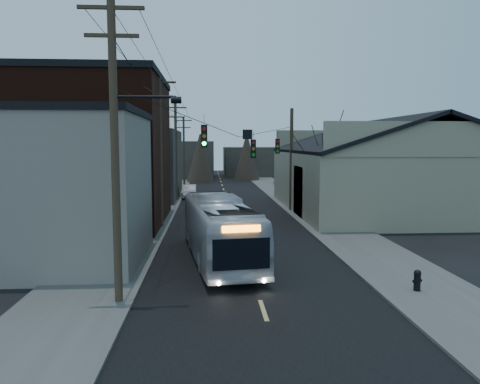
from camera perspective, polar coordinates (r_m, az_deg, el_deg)
The scene contains 15 objects.
ground at distance 14.48m, azimuth 3.83°, elevation -16.95°, with size 160.00×160.00×0.00m, color black.
road_surface at distance 43.62m, azimuth -1.43°, elevation -1.48°, with size 9.00×110.00×0.02m, color black.
sidewalk_left at distance 43.83m, azimuth -9.96°, elevation -1.47°, with size 4.00×110.00×0.12m, color #474744.
sidewalk_right at distance 44.36m, azimuth 6.99°, elevation -1.33°, with size 4.00×110.00×0.12m, color #474744.
building_clapboard at distance 23.45m, azimuth -21.67°, elevation 0.30°, with size 8.00×8.00×7.00m, color #6C645A.
building_brick at distance 34.22m, azimuth -17.75°, elevation 4.59°, with size 10.00×12.00×10.00m, color black.
building_left_far at distance 49.86m, azimuth -12.74°, elevation 3.33°, with size 9.00×14.00×7.00m, color #34302A.
warehouse at distance 41.10m, azimuth 17.30°, elevation 1.56°, with size 16.16×20.60×7.73m.
building_far_left at distance 78.38m, azimuth -6.93°, elevation 3.96°, with size 10.00×12.00×6.00m, color #34302A.
building_far_right at distance 83.74m, azimuth 2.20°, elevation 3.78°, with size 12.00×14.00×5.00m, color #34302A.
bare_tree at distance 34.31m, azimuth 10.19°, elevation 2.44°, with size 0.40×0.40×7.20m, color black.
utility_lines at distance 37.39m, azimuth -5.86°, elevation 4.86°, with size 11.24×45.28×10.50m.
bus at distance 22.61m, azimuth -2.50°, elevation -4.61°, with size 2.52×10.75×2.99m, color #B4B9C1.
parked_car at distance 48.91m, azimuth -6.21°, elevation 0.08°, with size 1.45×4.15×1.37m, color #989B9F.
fire_hydrant at distance 19.06m, azimuth 20.80°, elevation -9.92°, with size 0.39×0.27×0.80m.
Camera 1 is at (-1.82, -13.22, 5.63)m, focal length 35.00 mm.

